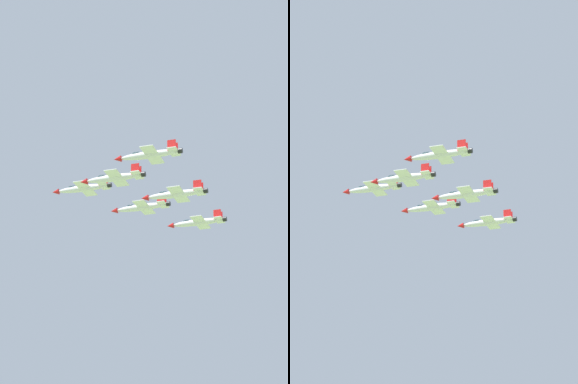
# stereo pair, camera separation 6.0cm
# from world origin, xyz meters

# --- Properties ---
(jet_lead) EXTENTS (12.99, 13.13, 3.43)m
(jet_lead) POSITION_xyz_m (25.77, -28.43, 103.82)
(jet_lead) COLOR white
(jet_left_wingman) EXTENTS (13.27, 13.52, 3.52)m
(jet_left_wingman) POSITION_xyz_m (9.52, -29.67, 100.55)
(jet_left_wingman) COLOR white
(jet_right_wingman) EXTENTS (13.41, 13.08, 3.48)m
(jet_right_wingman) POSITION_xyz_m (24.37, -44.67, 101.09)
(jet_right_wingman) COLOR white
(jet_left_outer) EXTENTS (12.97, 13.20, 3.44)m
(jet_left_outer) POSITION_xyz_m (-6.74, -30.90, 100.06)
(jet_left_outer) COLOR white
(jet_right_outer) EXTENTS (13.45, 13.15, 3.49)m
(jet_right_outer) POSITION_xyz_m (22.97, -60.91, 99.22)
(jet_right_outer) COLOR white
(jet_slot_rear) EXTENTS (13.65, 13.83, 3.61)m
(jet_slot_rear) POSITION_xyz_m (8.12, -45.91, 98.86)
(jet_slot_rear) COLOR white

